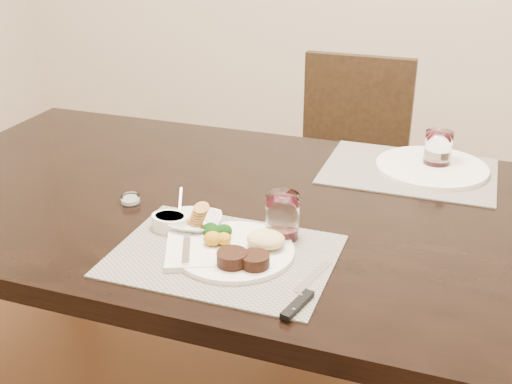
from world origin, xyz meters
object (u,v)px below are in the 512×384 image
(dinner_plate, at_px, (239,249))
(steak_knife, at_px, (301,297))
(chair_far, at_px, (348,164))
(cracker_bowl, at_px, (196,222))
(wine_glass_near, at_px, (282,219))
(far_plate, at_px, (432,167))

(dinner_plate, bearing_deg, steak_knife, -28.44)
(chair_far, distance_m, cracker_bowl, 1.15)
(steak_knife, xyz_separation_m, wine_glass_near, (-0.11, 0.22, 0.04))
(steak_knife, distance_m, wine_glass_near, 0.25)
(wine_glass_near, bearing_deg, cracker_bowl, -171.74)
(dinner_plate, relative_size, cracker_bowl, 1.89)
(cracker_bowl, bearing_deg, chair_far, 83.52)
(steak_knife, bearing_deg, cracker_bowl, 161.08)
(dinner_plate, height_order, wine_glass_near, wine_glass_near)
(steak_knife, xyz_separation_m, far_plate, (0.17, 0.73, 0.00))
(cracker_bowl, bearing_deg, dinner_plate, -29.53)
(steak_knife, height_order, far_plate, far_plate)
(cracker_bowl, bearing_deg, wine_glass_near, 8.26)
(dinner_plate, relative_size, steak_knife, 1.12)
(far_plate, bearing_deg, cracker_bowl, -131.19)
(cracker_bowl, relative_size, far_plate, 0.44)
(chair_far, relative_size, cracker_bowl, 6.73)
(wine_glass_near, bearing_deg, chair_far, 93.65)
(dinner_plate, bearing_deg, cracker_bowl, 156.52)
(chair_far, height_order, dinner_plate, chair_far)
(dinner_plate, distance_m, cracker_bowl, 0.16)
(cracker_bowl, height_order, wine_glass_near, wine_glass_near)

